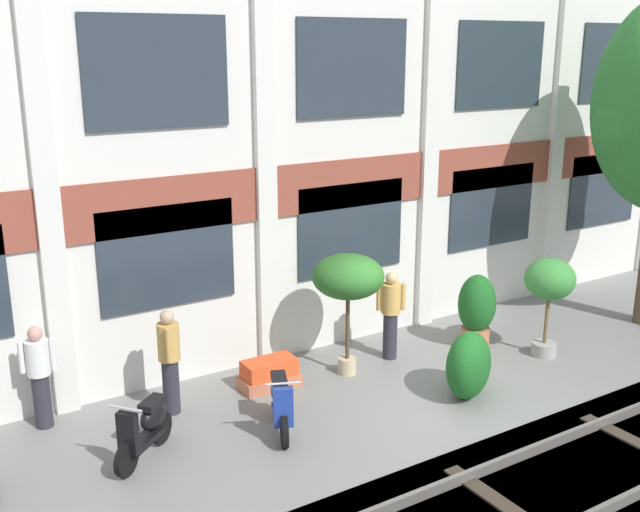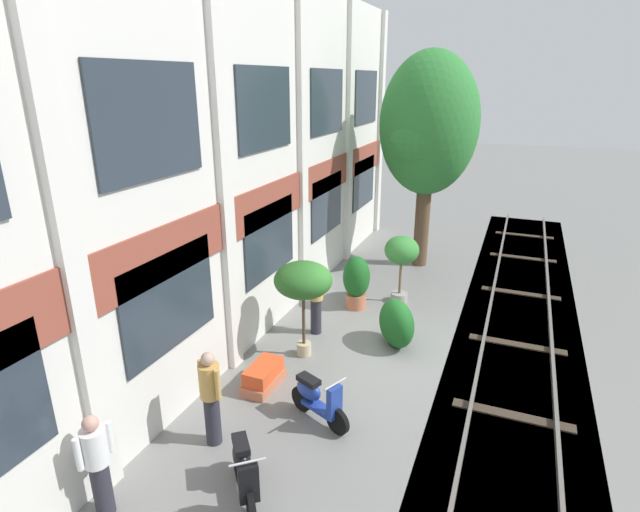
# 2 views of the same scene
# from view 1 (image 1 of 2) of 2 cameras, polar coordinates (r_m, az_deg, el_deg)

# --- Properties ---
(ground_plane) EXTENTS (80.00, 80.00, 0.00)m
(ground_plane) POSITION_cam_1_polar(r_m,az_deg,el_deg) (12.66, 9.58, -10.44)
(ground_plane) COLOR slate
(apartment_facade) EXTENTS (18.34, 0.64, 7.99)m
(apartment_facade) POSITION_cam_1_polar(r_m,az_deg,el_deg) (13.87, 1.87, 9.30)
(apartment_facade) COLOR silver
(apartment_facade) RESTS_ON ground
(rail_tracks) EXTENTS (25.98, 2.80, 0.43)m
(rail_tracks) POSITION_cam_1_polar(r_m,az_deg,el_deg) (11.10, 19.39, -16.03)
(rail_tracks) COLOR #423F3A
(rail_tracks) RESTS_ON ground
(potted_plant_low_pan) EXTENTS (1.23, 1.23, 2.16)m
(potted_plant_low_pan) POSITION_cam_1_polar(r_m,az_deg,el_deg) (12.65, 2.15, -1.75)
(potted_plant_low_pan) COLOR tan
(potted_plant_low_pan) RESTS_ON ground
(potted_plant_fluted_column) EXTENTS (0.71, 0.71, 1.43)m
(potted_plant_fluted_column) POSITION_cam_1_polar(r_m,az_deg,el_deg) (14.40, 11.84, -4.00)
(potted_plant_fluted_column) COLOR #B76647
(potted_plant_fluted_column) RESTS_ON ground
(potted_plant_square_trough) EXTENTS (1.01, 0.55, 0.49)m
(potted_plant_square_trough) POSITION_cam_1_polar(r_m,az_deg,el_deg) (12.72, -3.87, -8.96)
(potted_plant_square_trough) COLOR #B76647
(potted_plant_square_trough) RESTS_ON ground
(potted_plant_tall_urn) EXTENTS (0.91, 0.91, 1.86)m
(potted_plant_tall_urn) POSITION_cam_1_polar(r_m,az_deg,el_deg) (14.14, 17.09, -2.10)
(potted_plant_tall_urn) COLOR gray
(potted_plant_tall_urn) RESTS_ON ground
(scooter_near_curb) EXTENTS (0.73, 1.30, 0.98)m
(scooter_near_curb) POSITION_cam_1_polar(r_m,az_deg,el_deg) (11.33, -3.02, -11.07)
(scooter_near_curb) COLOR black
(scooter_near_curb) RESTS_ON ground
(scooter_second_parked) EXTENTS (1.12, 0.95, 0.98)m
(scooter_second_parked) POSITION_cam_1_polar(r_m,az_deg,el_deg) (10.91, -13.11, -12.62)
(scooter_second_parked) COLOR black
(scooter_second_parked) RESTS_ON ground
(resident_by_doorway) EXTENTS (0.34, 0.50, 1.70)m
(resident_by_doorway) POSITION_cam_1_polar(r_m,az_deg,el_deg) (11.82, -11.40, -7.65)
(resident_by_doorway) COLOR #282833
(resident_by_doorway) RESTS_ON ground
(resident_watching_tracks) EXTENTS (0.51, 0.34, 1.61)m
(resident_watching_tracks) POSITION_cam_1_polar(r_m,az_deg,el_deg) (11.95, -20.60, -8.40)
(resident_watching_tracks) COLOR #282833
(resident_watching_tracks) RESTS_ON ground
(resident_near_plants) EXTENTS (0.47, 0.34, 1.65)m
(resident_near_plants) POSITION_cam_1_polar(r_m,az_deg,el_deg) (13.62, 5.41, -4.31)
(resident_near_plants) COLOR #282833
(resident_near_plants) RESTS_ON ground
(topiary_hedge) EXTENTS (1.39, 1.27, 1.09)m
(topiary_hedge) POSITION_cam_1_polar(r_m,az_deg,el_deg) (12.50, 11.25, -8.14)
(topiary_hedge) COLOR #19561E
(topiary_hedge) RESTS_ON ground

